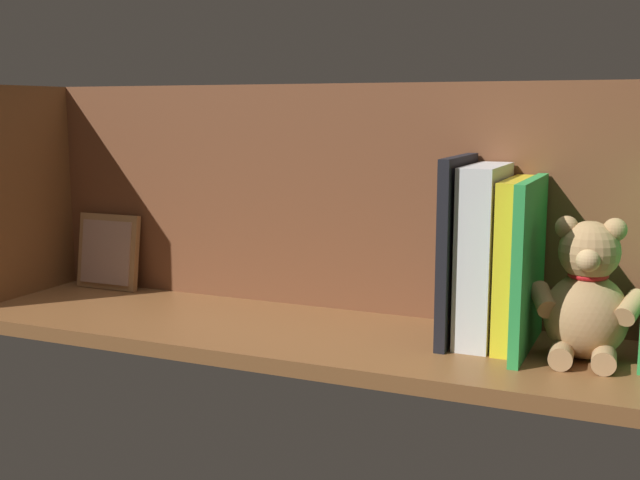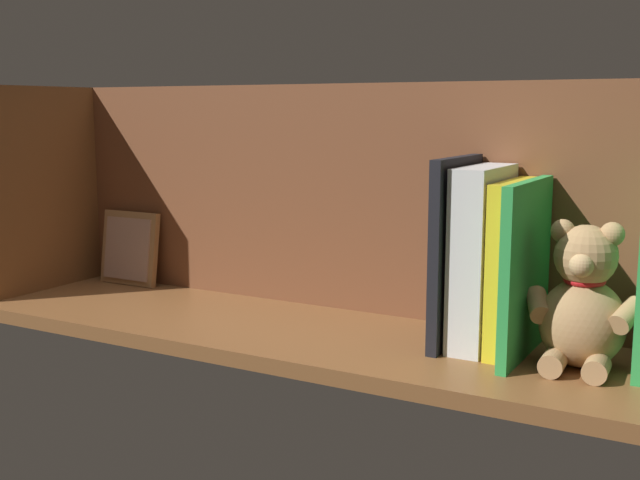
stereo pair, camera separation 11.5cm
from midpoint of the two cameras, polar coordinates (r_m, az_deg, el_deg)
ground_plane at (r=118.50cm, az=2.81°, el=-6.91°), size 117.72×30.60×2.20cm
shelf_back_panel at (r=126.38cm, az=5.53°, el=2.89°), size 117.72×1.50×35.87cm
shelf_side_divider at (r=148.83cm, az=-17.14°, el=3.49°), size 2.40×24.60×35.87cm
teddy_bear at (r=106.37cm, az=21.20°, el=-4.29°), size 15.02×12.15×18.52cm
book_3 at (r=108.15cm, az=17.42°, el=-2.04°), size 1.39×19.45×23.02cm
book_4 at (r=110.55cm, az=16.41°, el=-1.82°), size 2.50×15.55×22.76cm
dictionary_thick_white at (r=111.39cm, az=14.38°, el=-1.20°), size 4.76×15.27×24.47cm
book_5 at (r=111.73cm, az=12.53°, el=-0.79°), size 1.52×16.58×25.65cm
picture_frame_leaning at (r=149.96cm, az=-11.28°, el=-0.59°), size 12.41×3.34×13.46cm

